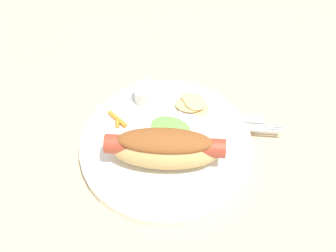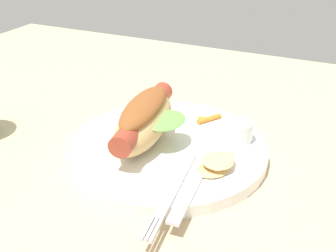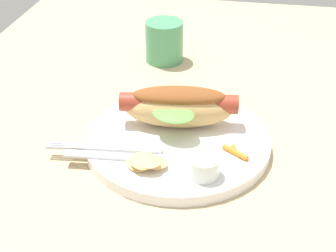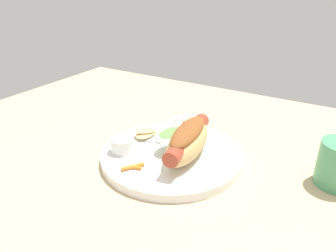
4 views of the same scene
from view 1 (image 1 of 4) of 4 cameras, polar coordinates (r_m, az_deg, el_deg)
ground_plane at (r=66.79cm, az=-1.76°, el=-5.44°), size 120.00×90.00×1.80cm
plate at (r=66.96cm, az=-0.24°, el=-2.59°), size 26.17×26.17×1.60cm
hot_dog at (r=61.88cm, az=-0.40°, el=-2.78°), size 9.98×17.12×5.96cm
sauce_ramekin at (r=70.84cm, az=-2.73°, el=4.19°), size 4.06×4.06×2.71cm
fork at (r=68.61cm, az=7.94°, el=-0.04°), size 2.91×16.01×0.40cm
knife at (r=69.66cm, az=6.90°, el=1.18°), size 2.45×13.40×0.36cm
chips_pile at (r=70.13cm, az=3.38°, el=2.88°), size 5.57×6.53×1.66cm
carrot_garnish at (r=69.02cm, az=-6.56°, el=0.81°), size 3.06×3.70×0.73cm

